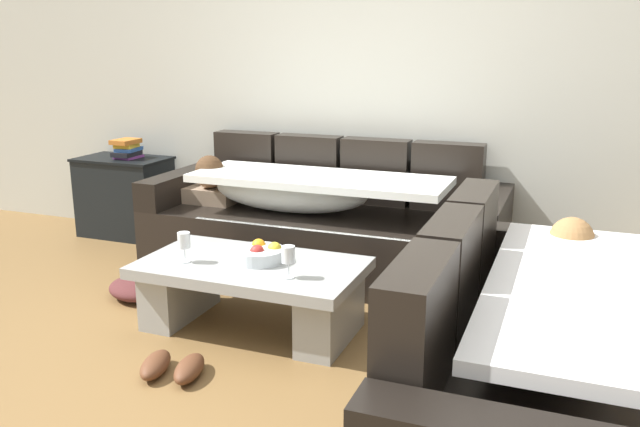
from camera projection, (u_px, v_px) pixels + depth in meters
name	position (u px, v px, depth m)	size (l,w,h in m)	color
ground_plane	(237.00, 383.00, 3.04)	(14.00, 14.00, 0.00)	brown
back_wall	(377.00, 69.00, 4.64)	(9.00, 0.10, 2.70)	beige
couch_along_wall	(319.00, 224.00, 4.50)	(2.40, 0.92, 0.88)	black
couch_near_window	(540.00, 363.00, 2.52)	(0.92, 2.03, 0.88)	black
coffee_table	(252.00, 287.00, 3.58)	(1.20, 0.68, 0.38)	#989C9A
fruit_bowl	(260.00, 254.00, 3.56)	(0.28, 0.28, 0.10)	silver
wine_glass_near_left	(184.00, 241.00, 3.52)	(0.07, 0.07, 0.17)	silver
wine_glass_near_right	(288.00, 256.00, 3.29)	(0.07, 0.07, 0.17)	silver
side_cabinet	(125.00, 197.00, 5.34)	(0.72, 0.44, 0.64)	black
book_stack_on_cabinet	(127.00, 149.00, 5.22)	(0.18, 0.24, 0.15)	#72337F
pair_of_shoes	(172.00, 367.00, 3.10)	(0.35, 0.32, 0.09)	#59331E
crumpled_garment	(137.00, 288.00, 4.06)	(0.40, 0.32, 0.12)	#4C2323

